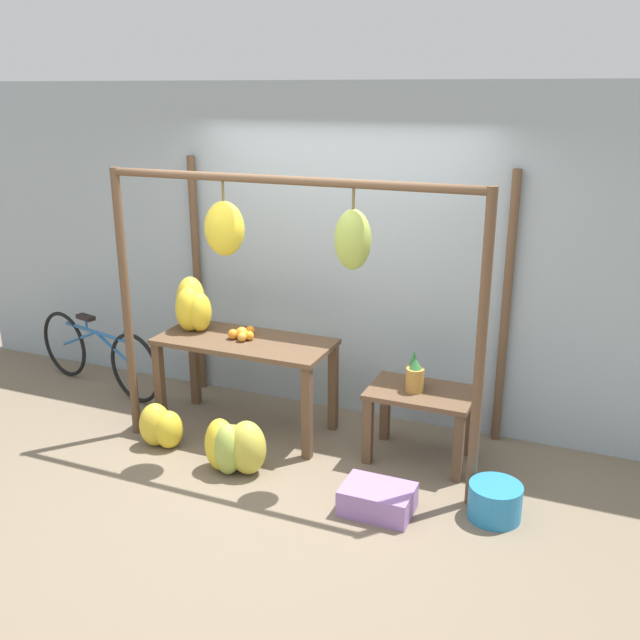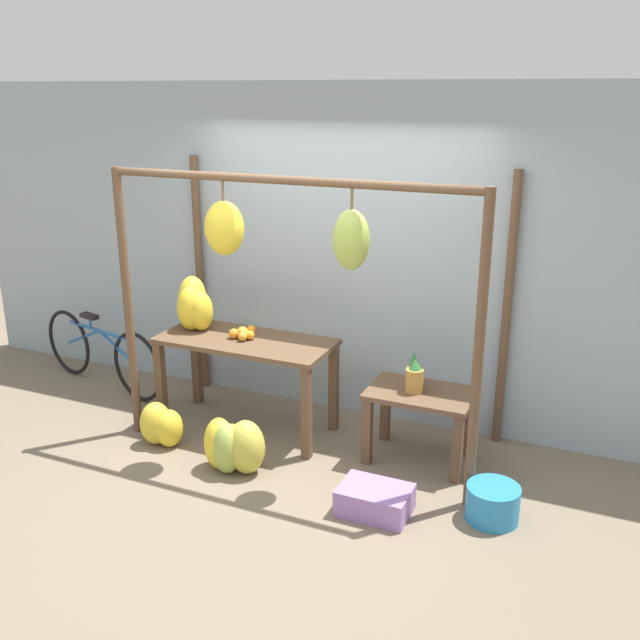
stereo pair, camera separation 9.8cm
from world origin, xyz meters
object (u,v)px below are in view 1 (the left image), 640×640
object	(u,v)px
pineapple_cluster	(414,374)
parked_bicycle	(98,354)
orange_pile	(242,333)
blue_bucket	(495,501)
banana_pile_ground_left	(161,427)
banana_pile_ground_right	(233,447)
fruit_crate_white	(378,499)
banana_pile_on_table	(192,306)

from	to	relation	value
pineapple_cluster	parked_bicycle	size ratio (longest dim) A/B	0.17
orange_pile	parked_bicycle	bearing A→B (deg)	173.45
pineapple_cluster	blue_bucket	bearing A→B (deg)	-38.60
banana_pile_ground_left	blue_bucket	distance (m)	2.63
banana_pile_ground_right	orange_pile	bearing A→B (deg)	111.91
banana_pile_ground_right	pineapple_cluster	bearing A→B (deg)	32.17
fruit_crate_white	parked_bicycle	world-z (taller)	parked_bicycle
banana_pile_on_table	blue_bucket	size ratio (longest dim) A/B	1.26
banana_pile_ground_left	blue_bucket	size ratio (longest dim) A/B	1.25
orange_pile	banana_pile_ground_left	xyz separation A→B (m)	(-0.45, -0.57, -0.67)
banana_pile_ground_left	fruit_crate_white	size ratio (longest dim) A/B	0.93
banana_pile_on_table	banana_pile_ground_right	distance (m)	1.34
orange_pile	banana_pile_ground_left	distance (m)	0.98
orange_pile	banana_pile_ground_right	world-z (taller)	orange_pile
banana_pile_on_table	fruit_crate_white	bearing A→B (deg)	-23.45
blue_bucket	parked_bicycle	bearing A→B (deg)	169.14
banana_pile_on_table	fruit_crate_white	distance (m)	2.30
orange_pile	pineapple_cluster	xyz separation A→B (m)	(1.44, 0.04, -0.15)
banana_pile_on_table	orange_pile	distance (m)	0.53
orange_pile	pineapple_cluster	world-z (taller)	orange_pile
parked_bicycle	banana_pile_on_table	bearing A→B (deg)	-6.56
banana_pile_ground_left	pineapple_cluster	bearing A→B (deg)	17.92
parked_bicycle	pineapple_cluster	bearing A→B (deg)	-2.72
fruit_crate_white	pineapple_cluster	bearing A→B (deg)	89.94
banana_pile_on_table	blue_bucket	distance (m)	2.88
fruit_crate_white	blue_bucket	xyz separation A→B (m)	(0.74, 0.24, 0.03)
banana_pile_ground_left	banana_pile_ground_right	xyz separation A→B (m)	(0.73, -0.12, 0.03)
fruit_crate_white	parked_bicycle	distance (m)	3.27
banana_pile_on_table	banana_pile_ground_left	size ratio (longest dim) A/B	1.00
banana_pile_ground_left	fruit_crate_white	world-z (taller)	banana_pile_ground_left
orange_pile	blue_bucket	bearing A→B (deg)	-14.09
orange_pile	fruit_crate_white	xyz separation A→B (m)	(1.44, -0.78, -0.74)
pineapple_cluster	banana_pile_ground_left	xyz separation A→B (m)	(-1.89, -0.61, -0.52)
pineapple_cluster	orange_pile	bearing A→B (deg)	-178.24
banana_pile_on_table	orange_pile	world-z (taller)	banana_pile_on_table
banana_pile_on_table	pineapple_cluster	xyz separation A→B (m)	(1.94, -0.01, -0.30)
banana_pile_ground_left	banana_pile_on_table	bearing A→B (deg)	94.59
banana_pile_on_table	banana_pile_ground_left	xyz separation A→B (m)	(0.05, -0.62, -0.82)
fruit_crate_white	banana_pile_ground_right	bearing A→B (deg)	175.27
banana_pile_ground_left	parked_bicycle	size ratio (longest dim) A/B	0.27
pineapple_cluster	banana_pile_ground_left	bearing A→B (deg)	-162.08
orange_pile	banana_pile_ground_right	distance (m)	0.98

